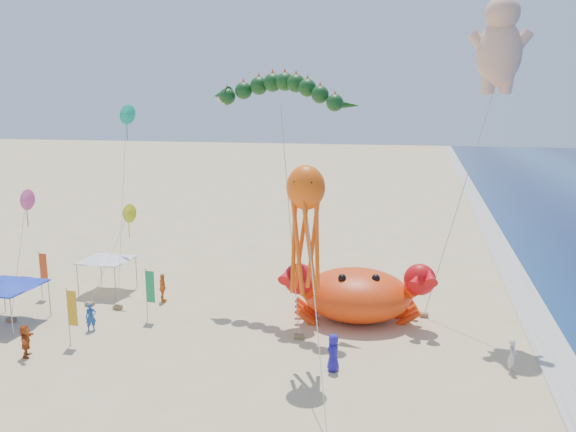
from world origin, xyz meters
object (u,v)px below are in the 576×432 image
object	(u,v)px
crab_inflatable	(356,293)
octopus_kite	(306,220)
cherub_kite	(500,41)
canopy_blue	(5,283)
dragon_kite	(278,96)
canopy_white	(107,257)

from	to	relation	value
crab_inflatable	octopus_kite	bearing A→B (deg)	-104.16
octopus_kite	cherub_kite	bearing A→B (deg)	43.31
canopy_blue	cherub_kite	bearing A→B (deg)	14.82
crab_inflatable	dragon_kite	distance (m)	12.43
crab_inflatable	octopus_kite	size ratio (longest dim) A/B	0.88
canopy_blue	canopy_white	bearing A→B (deg)	68.47
dragon_kite	canopy_white	xyz separation A→B (m)	(-11.98, -0.00, -10.54)
dragon_kite	canopy_white	size ratio (longest dim) A/B	4.25
octopus_kite	dragon_kite	bearing A→B (deg)	113.21
dragon_kite	canopy_white	world-z (taller)	dragon_kite
cherub_kite	canopy_white	size ratio (longest dim) A/B	5.54
octopus_kite	canopy_blue	size ratio (longest dim) A/B	2.58
crab_inflatable	canopy_white	distance (m)	17.03
crab_inflatable	dragon_kite	world-z (taller)	dragon_kite
crab_inflatable	cherub_kite	size ratio (longest dim) A/B	0.47
cherub_kite	canopy_blue	distance (m)	30.70
dragon_kite	cherub_kite	bearing A→B (deg)	2.83
crab_inflatable	canopy_white	bearing A→B (deg)	176.20
crab_inflatable	canopy_blue	world-z (taller)	crab_inflatable
cherub_kite	crab_inflatable	bearing A→B (deg)	-166.42
octopus_kite	canopy_blue	bearing A→B (deg)	175.89
cherub_kite	canopy_blue	bearing A→B (deg)	-165.18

